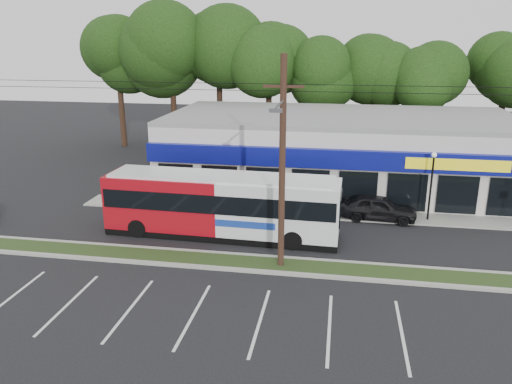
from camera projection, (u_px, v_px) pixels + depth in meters
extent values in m
plane|color=black|center=(216.00, 271.00, 23.75)|extent=(120.00, 120.00, 0.00)
cube|color=#283C18|center=(220.00, 261.00, 24.67)|extent=(40.00, 1.60, 0.12)
cube|color=#9E9E93|center=(216.00, 268.00, 23.87)|extent=(40.00, 0.25, 0.14)
cube|color=#9E9E93|center=(224.00, 254.00, 25.47)|extent=(40.00, 0.25, 0.14)
cube|color=#9E9E93|center=(328.00, 213.00, 31.40)|extent=(32.00, 2.20, 0.10)
cube|color=silver|center=(339.00, 152.00, 37.18)|extent=(25.00, 12.00, 5.00)
cube|color=navy|center=(338.00, 159.00, 31.03)|extent=(25.00, 0.50, 1.20)
cube|color=black|center=(337.00, 189.00, 31.80)|extent=(24.00, 0.12, 2.40)
cube|color=yellow|center=(457.00, 165.00, 29.65)|extent=(6.00, 0.06, 0.70)
cube|color=gray|center=(341.00, 116.00, 36.40)|extent=(25.00, 12.00, 0.30)
cylinder|color=black|center=(282.00, 167.00, 22.73)|extent=(0.30, 0.30, 10.00)
cube|color=black|center=(283.00, 86.00, 21.66)|extent=(1.80, 0.12, 0.12)
cylinder|color=#59595E|center=(280.00, 104.00, 20.71)|extent=(0.10, 2.40, 0.10)
cube|color=#59595E|center=(276.00, 110.00, 19.52)|extent=(0.50, 0.25, 0.15)
cylinder|color=black|center=(216.00, 83.00, 22.12)|extent=(50.00, 0.02, 0.02)
cylinder|color=black|center=(217.00, 90.00, 22.21)|extent=(50.00, 0.02, 0.02)
cylinder|color=black|center=(431.00, 189.00, 29.66)|extent=(0.12, 0.12, 4.00)
sphere|color=silver|center=(434.00, 155.00, 29.04)|extent=(0.30, 0.30, 0.30)
cylinder|color=black|center=(124.00, 119.00, 49.97)|extent=(0.56, 0.56, 5.72)
sphere|color=black|center=(119.00, 61.00, 48.32)|extent=(6.76, 6.76, 6.76)
cylinder|color=black|center=(171.00, 120.00, 49.16)|extent=(0.56, 0.56, 5.72)
sphere|color=black|center=(168.00, 62.00, 47.51)|extent=(6.76, 6.76, 6.76)
cylinder|color=black|center=(221.00, 122.00, 48.35)|extent=(0.56, 0.56, 5.72)
sphere|color=black|center=(219.00, 62.00, 46.70)|extent=(6.76, 6.76, 6.76)
cylinder|color=black|center=(272.00, 123.00, 47.54)|extent=(0.56, 0.56, 5.72)
sphere|color=black|center=(272.00, 63.00, 45.89)|extent=(6.76, 6.76, 6.76)
cylinder|color=black|center=(324.00, 124.00, 46.74)|extent=(0.56, 0.56, 5.72)
sphere|color=black|center=(327.00, 63.00, 45.08)|extent=(6.76, 6.76, 6.76)
cylinder|color=black|center=(379.00, 126.00, 45.93)|extent=(0.56, 0.56, 5.72)
sphere|color=black|center=(384.00, 64.00, 44.27)|extent=(6.76, 6.76, 6.76)
cylinder|color=black|center=(436.00, 128.00, 45.12)|extent=(0.56, 0.56, 5.72)
sphere|color=black|center=(442.00, 64.00, 43.47)|extent=(6.76, 6.76, 6.76)
cylinder|color=black|center=(494.00, 129.00, 44.31)|extent=(0.56, 0.56, 5.72)
sphere|color=black|center=(503.00, 64.00, 42.66)|extent=(6.76, 6.76, 6.76)
cube|color=#A30C17|center=(166.00, 200.00, 28.17)|extent=(6.55, 2.90, 2.97)
cube|color=white|center=(279.00, 207.00, 26.94)|extent=(6.55, 2.90, 2.97)
cube|color=black|center=(222.00, 231.00, 28.04)|extent=(13.02, 3.05, 0.38)
cube|color=black|center=(222.00, 198.00, 27.45)|extent=(12.76, 3.15, 1.02)
cube|color=black|center=(341.00, 208.00, 26.26)|extent=(0.13, 2.29, 1.51)
cube|color=#193899|center=(245.00, 225.00, 26.15)|extent=(3.23, 0.13, 0.38)
cube|color=white|center=(221.00, 177.00, 27.10)|extent=(12.36, 2.81, 0.19)
cylinder|color=black|center=(138.00, 228.00, 27.67)|extent=(1.04, 0.33, 1.04)
cylinder|color=black|center=(155.00, 214.00, 29.97)|extent=(1.04, 0.33, 1.04)
cylinder|color=black|center=(293.00, 240.00, 26.01)|extent=(1.04, 0.33, 1.04)
cylinder|color=black|center=(298.00, 224.00, 28.31)|extent=(1.04, 0.33, 1.04)
imported|color=black|center=(378.00, 208.00, 30.22)|extent=(4.66, 2.18, 1.54)
imported|color=silver|center=(334.00, 219.00, 28.28)|extent=(0.58, 0.38, 1.58)
imported|color=beige|center=(285.00, 205.00, 30.23)|extent=(1.10, 0.99, 1.85)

